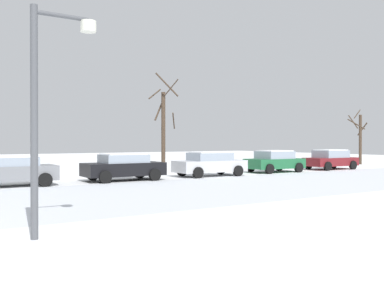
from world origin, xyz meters
name	(u,v)px	position (x,y,z in m)	size (l,w,h in m)	color
street_lamp	(47,96)	(3.65, -2.50, 3.10)	(1.47, 0.36, 5.04)	#4C4F54
parked_car_gray	(13,171)	(5.23, 9.41, 0.73)	(3.89, 2.22, 1.42)	slate
parked_car_black	(124,167)	(10.76, 9.30, 0.74)	(4.27, 2.19, 1.45)	black
parked_car_silver	(210,164)	(16.30, 9.19, 0.75)	(4.40, 2.09, 1.46)	silver
parked_car_green	(275,161)	(21.83, 9.50, 0.75)	(4.00, 2.20, 1.47)	#1E6038
parked_car_maroon	(331,159)	(27.37, 9.41, 0.74)	(4.18, 2.12, 1.46)	maroon
tree_far_mid	(360,137)	(35.15, 12.61, 2.46)	(1.56, 1.93, 4.94)	#423326
tree_far_left	(163,127)	(15.56, 13.52, 3.04)	(1.98, 1.98, 6.53)	#423326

